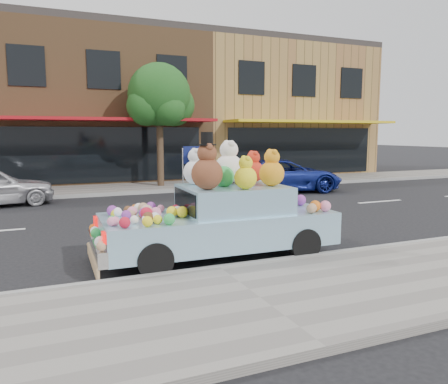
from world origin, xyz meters
name	(u,v)px	position (x,y,z in m)	size (l,w,h in m)	color
ground	(150,219)	(0.00, 0.00, 0.00)	(120.00, 120.00, 0.00)	black
near_sidewalk	(260,301)	(0.00, -6.50, 0.06)	(60.00, 3.00, 0.12)	gray
far_sidewalk	(113,189)	(0.00, 6.50, 0.06)	(60.00, 3.00, 0.12)	gray
near_kerb	(219,270)	(0.00, -5.00, 0.07)	(60.00, 0.12, 0.13)	gray
far_kerb	(119,194)	(0.00, 5.00, 0.07)	(60.00, 0.12, 0.13)	gray
storefront_mid	(94,107)	(0.00, 11.97, 3.64)	(10.00, 9.80, 7.30)	brown
storefront_right	(267,111)	(10.00, 11.97, 3.64)	(10.00, 9.80, 7.30)	olive
street_tree	(160,100)	(2.03, 6.55, 3.69)	(3.00, 2.70, 5.22)	#38281C
car_blue	(284,175)	(6.31, 3.62, 0.65)	(2.15, 4.66, 1.30)	navy
art_car	(220,215)	(0.40, -4.08, 0.81)	(4.52, 1.85, 2.36)	black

